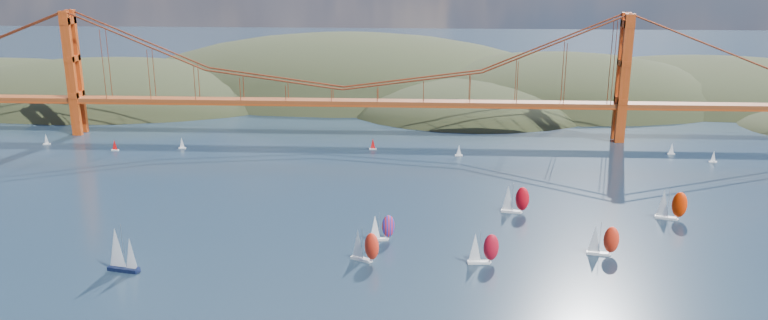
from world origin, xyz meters
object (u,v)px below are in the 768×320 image
at_px(racer_rwb, 381,227).
at_px(racer_4, 671,204).
at_px(sloop_navy, 121,250).
at_px(racer_1, 483,248).
at_px(racer_2, 603,240).
at_px(racer_3, 515,199).
at_px(racer_0, 364,245).

bearing_deg(racer_rwb, racer_4, 1.56).
relative_size(sloop_navy, racer_1, 1.39).
relative_size(racer_2, racer_4, 0.93).
relative_size(racer_1, racer_rwb, 1.11).
bearing_deg(racer_2, racer_4, 56.64).
distance_m(sloop_navy, racer_3, 119.90).
bearing_deg(racer_2, racer_1, -157.34).
relative_size(racer_1, racer_4, 0.91).
relative_size(sloop_navy, racer_rwb, 1.55).
distance_m(racer_2, racer_4, 40.14).
distance_m(racer_0, racer_4, 100.38).
height_order(sloop_navy, racer_2, sloop_navy).
relative_size(racer_2, racer_rwb, 1.13).
xyz_separation_m(racer_2, racer_3, (-20.53, 32.51, 0.13)).
xyz_separation_m(sloop_navy, racer_4, (157.26, 46.33, -0.95)).
distance_m(racer_1, racer_3, 42.12).
xyz_separation_m(racer_1, racer_3, (13.19, 40.00, 0.19)).
distance_m(sloop_navy, racer_4, 163.95).
bearing_deg(racer_2, racer_0, -163.32).
height_order(sloop_navy, racer_3, sloop_navy).
bearing_deg(racer_1, racer_2, 8.34).
bearing_deg(racer_3, racer_4, 6.84).
distance_m(racer_0, racer_3, 60.46).
height_order(racer_1, racer_4, racer_4).
bearing_deg(racer_4, sloop_navy, -147.28).
height_order(racer_4, racer_rwb, racer_4).
distance_m(racer_2, racer_rwb, 62.46).
bearing_deg(racer_3, racer_0, -127.64).
bearing_deg(racer_3, racer_1, -97.38).
distance_m(sloop_navy, racer_1, 96.41).
xyz_separation_m(sloop_navy, racer_1, (95.91, 9.73, -1.37)).
bearing_deg(racer_1, racer_rwb, 148.12).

